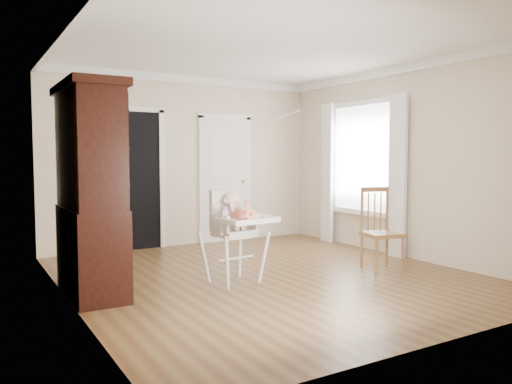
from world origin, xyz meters
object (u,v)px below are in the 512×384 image
cake (247,215)px  sippy_cup (224,213)px  dining_chair (381,232)px  high_chair (234,225)px  china_cabinet (91,190)px

cake → sippy_cup: 0.25m
cake → sippy_cup: (-0.20, 0.14, 0.02)m
cake → dining_chair: dining_chair is taller
high_chair → sippy_cup: 0.26m
cake → china_cabinet: bearing=158.1°
china_cabinet → high_chair: bearing=-13.2°
sippy_cup → china_cabinet: (-1.29, 0.46, 0.26)m
high_chair → cake: 0.29m
sippy_cup → china_cabinet: china_cabinet is taller
cake → sippy_cup: sippy_cup is taller
high_chair → china_cabinet: 1.57m
cake → sippy_cup: bearing=144.7°
cake → china_cabinet: china_cabinet is taller
china_cabinet → sippy_cup: bearing=-19.5°
sippy_cup → dining_chair: size_ratio=0.17×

